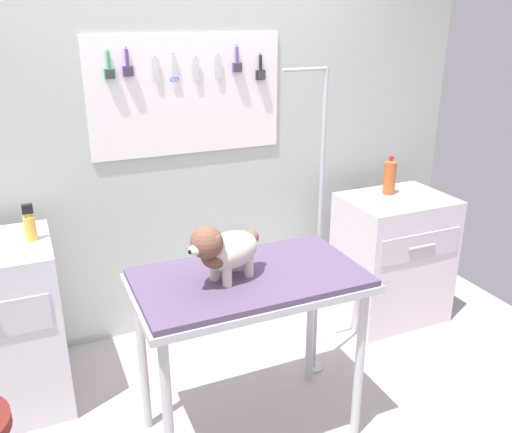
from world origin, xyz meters
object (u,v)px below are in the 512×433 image
grooming_table (249,293)px  soda_bottle (390,177)px  grooming_arm (318,243)px  shampoo_bottle (30,225)px  dog (224,250)px  cabinet_right (392,258)px

grooming_table → soda_bottle: 1.53m
grooming_table → grooming_arm: 0.62m
grooming_arm → shampoo_bottle: size_ratio=9.21×
grooming_arm → dog: (-0.66, -0.33, 0.21)m
grooming_table → soda_bottle: soda_bottle is taller
shampoo_bottle → grooming_arm: bearing=-15.7°
grooming_table → shampoo_bottle: size_ratio=5.57×
cabinet_right → soda_bottle: (-0.01, 0.09, 0.55)m
dog → shampoo_bottle: bearing=136.1°
grooming_table → cabinet_right: bearing=26.3°
shampoo_bottle → dog: bearing=-43.9°
grooming_arm → shampoo_bottle: bearing=164.3°
grooming_arm → dog: 0.77m
grooming_table → dog: dog is taller
grooming_table → dog: bearing=-174.3°
cabinet_right → shampoo_bottle: shampoo_bottle is taller
cabinet_right → shampoo_bottle: size_ratio=4.55×
cabinet_right → soda_bottle: bearing=95.6°
dog → cabinet_right: 1.70m
cabinet_right → shampoo_bottle: 2.28m
grooming_arm → grooming_table: bearing=-149.5°
grooming_arm → soda_bottle: size_ratio=6.85×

